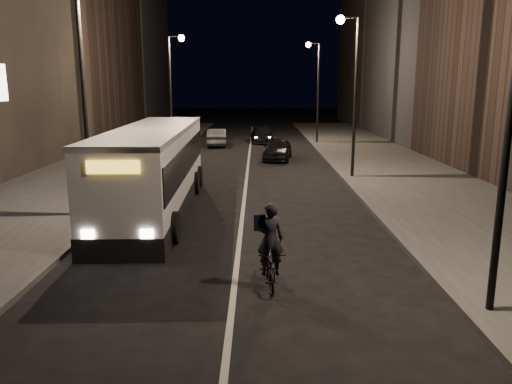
{
  "coord_description": "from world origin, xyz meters",
  "views": [
    {
      "loc": [
        0.57,
        -14.02,
        4.92
      ],
      "look_at": [
        0.53,
        1.77,
        1.5
      ],
      "focal_mm": 35.0,
      "sensor_mm": 36.0,
      "label": 1
    }
  ],
  "objects_px": {
    "car_mid": "(217,137)",
    "car_near": "(278,149)",
    "city_bus": "(154,166)",
    "streetlight_left_far": "(174,78)",
    "cyclist_on_bicycle": "(270,259)",
    "streetlight_right_mid": "(351,75)",
    "streetlight_right_far": "(315,79)",
    "streetlight_left_near": "(90,71)",
    "streetlight_right_near": "(502,61)",
    "car_far": "(262,135)"
  },
  "relations": [
    {
      "from": "streetlight_right_near",
      "to": "city_bus",
      "type": "height_order",
      "value": "streetlight_right_near"
    },
    {
      "from": "cyclist_on_bicycle",
      "to": "streetlight_right_near",
      "type": "bearing_deg",
      "value": -24.34
    },
    {
      "from": "car_near",
      "to": "car_mid",
      "type": "distance_m",
      "value": 8.9
    },
    {
      "from": "car_near",
      "to": "streetlight_left_far",
      "type": "bearing_deg",
      "value": 164.69
    },
    {
      "from": "streetlight_right_near",
      "to": "streetlight_right_mid",
      "type": "distance_m",
      "value": 16.0
    },
    {
      "from": "cyclist_on_bicycle",
      "to": "car_far",
      "type": "height_order",
      "value": "cyclist_on_bicycle"
    },
    {
      "from": "city_bus",
      "to": "car_far",
      "type": "relative_size",
      "value": 2.75
    },
    {
      "from": "car_mid",
      "to": "car_near",
      "type": "bearing_deg",
      "value": 116.87
    },
    {
      "from": "streetlight_right_near",
      "to": "streetlight_right_mid",
      "type": "bearing_deg",
      "value": 90.0
    },
    {
      "from": "streetlight_left_near",
      "to": "car_far",
      "type": "distance_m",
      "value": 26.2
    },
    {
      "from": "streetlight_right_mid",
      "to": "car_mid",
      "type": "distance_m",
      "value": 17.22
    },
    {
      "from": "city_bus",
      "to": "streetlight_left_near",
      "type": "bearing_deg",
      "value": -146.67
    },
    {
      "from": "streetlight_right_mid",
      "to": "car_far",
      "type": "xyz_separation_m",
      "value": [
        -4.32,
        16.98,
        -4.71
      ]
    },
    {
      "from": "streetlight_left_near",
      "to": "cyclist_on_bicycle",
      "type": "distance_m",
      "value": 10.05
    },
    {
      "from": "car_far",
      "to": "car_mid",
      "type": "bearing_deg",
      "value": -152.64
    },
    {
      "from": "streetlight_left_near",
      "to": "streetlight_right_near",
      "type": "bearing_deg",
      "value": -36.88
    },
    {
      "from": "cyclist_on_bicycle",
      "to": "city_bus",
      "type": "bearing_deg",
      "value": 114.97
    },
    {
      "from": "streetlight_left_far",
      "to": "car_near",
      "type": "xyz_separation_m",
      "value": [
        7.25,
        -3.1,
        -4.64
      ]
    },
    {
      "from": "cyclist_on_bicycle",
      "to": "streetlight_left_far",
      "type": "bearing_deg",
      "value": 99.78
    },
    {
      "from": "streetlight_left_far",
      "to": "streetlight_right_mid",
      "type": "bearing_deg",
      "value": -43.16
    },
    {
      "from": "car_mid",
      "to": "city_bus",
      "type": "bearing_deg",
      "value": 83.3
    },
    {
      "from": "streetlight_right_mid",
      "to": "streetlight_right_far",
      "type": "distance_m",
      "value": 16.0
    },
    {
      "from": "car_near",
      "to": "city_bus",
      "type": "bearing_deg",
      "value": -103.75
    },
    {
      "from": "streetlight_right_mid",
      "to": "streetlight_left_far",
      "type": "height_order",
      "value": "same"
    },
    {
      "from": "city_bus",
      "to": "car_far",
      "type": "bearing_deg",
      "value": 77.81
    },
    {
      "from": "car_mid",
      "to": "streetlight_left_far",
      "type": "bearing_deg",
      "value": 55.24
    },
    {
      "from": "streetlight_right_near",
      "to": "cyclist_on_bicycle",
      "type": "distance_m",
      "value": 6.63
    },
    {
      "from": "streetlight_right_far",
      "to": "streetlight_left_far",
      "type": "bearing_deg",
      "value": -150.64
    },
    {
      "from": "streetlight_right_near",
      "to": "car_mid",
      "type": "height_order",
      "value": "streetlight_right_near"
    },
    {
      "from": "streetlight_right_mid",
      "to": "streetlight_left_far",
      "type": "xyz_separation_m",
      "value": [
        -10.66,
        10.0,
        0.0
      ]
    },
    {
      "from": "car_near",
      "to": "car_mid",
      "type": "bearing_deg",
      "value": 129.47
    },
    {
      "from": "car_near",
      "to": "car_far",
      "type": "distance_m",
      "value": 10.12
    },
    {
      "from": "cyclist_on_bicycle",
      "to": "car_mid",
      "type": "height_order",
      "value": "cyclist_on_bicycle"
    },
    {
      "from": "car_near",
      "to": "car_mid",
      "type": "height_order",
      "value": "car_near"
    },
    {
      "from": "city_bus",
      "to": "car_mid",
      "type": "distance_m",
      "value": 21.22
    },
    {
      "from": "streetlight_right_mid",
      "to": "car_near",
      "type": "relative_size",
      "value": 1.92
    },
    {
      "from": "streetlight_right_mid",
      "to": "car_near",
      "type": "bearing_deg",
      "value": 116.32
    },
    {
      "from": "streetlight_right_mid",
      "to": "cyclist_on_bicycle",
      "type": "xyz_separation_m",
      "value": [
        -4.45,
        -14.39,
        -4.64
      ]
    },
    {
      "from": "streetlight_right_far",
      "to": "streetlight_left_near",
      "type": "bearing_deg",
      "value": -113.96
    },
    {
      "from": "streetlight_right_near",
      "to": "streetlight_right_far",
      "type": "bearing_deg",
      "value": 90.0
    },
    {
      "from": "streetlight_right_mid",
      "to": "cyclist_on_bicycle",
      "type": "relative_size",
      "value": 3.73
    },
    {
      "from": "streetlight_right_far",
      "to": "streetlight_left_near",
      "type": "height_order",
      "value": "same"
    },
    {
      "from": "streetlight_right_mid",
      "to": "car_mid",
      "type": "relative_size",
      "value": 1.9
    },
    {
      "from": "car_near",
      "to": "car_mid",
      "type": "xyz_separation_m",
      "value": [
        -4.66,
        7.58,
        -0.01
      ]
    },
    {
      "from": "streetlight_left_near",
      "to": "car_mid",
      "type": "distance_m",
      "value": 23.1
    },
    {
      "from": "car_far",
      "to": "city_bus",
      "type": "bearing_deg",
      "value": -106.99
    },
    {
      "from": "streetlight_right_far",
      "to": "streetlight_left_near",
      "type": "distance_m",
      "value": 26.26
    },
    {
      "from": "streetlight_right_far",
      "to": "car_mid",
      "type": "xyz_separation_m",
      "value": [
        -8.08,
        -1.52,
        -4.66
      ]
    },
    {
      "from": "streetlight_right_far",
      "to": "city_bus",
      "type": "distance_m",
      "value": 24.61
    },
    {
      "from": "streetlight_left_far",
      "to": "cyclist_on_bicycle",
      "type": "height_order",
      "value": "streetlight_left_far"
    }
  ]
}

